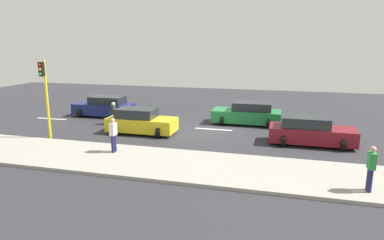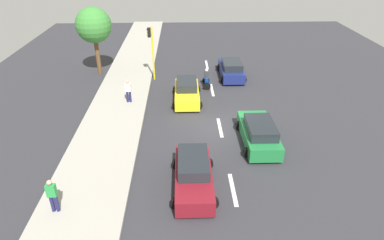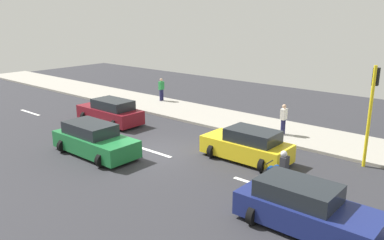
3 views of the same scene
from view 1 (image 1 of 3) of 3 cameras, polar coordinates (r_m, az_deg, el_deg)
ground_plane at (r=21.88m, az=3.62°, el=-1.70°), size 40.00×60.00×0.10m
sidewalk at (r=15.34m, az=-1.66°, el=-7.52°), size 4.00×60.00×0.15m
lane_stripe_far_north at (r=26.87m, az=-22.33°, el=0.19°), size 0.20×2.40×0.01m
lane_stripe_north at (r=23.75m, az=-10.71°, el=-0.61°), size 0.20×2.40×0.01m
lane_stripe_mid at (r=21.86m, az=3.62°, el=-1.56°), size 0.20×2.40×0.01m
lane_stripe_south at (r=21.54m, az=19.47°, el=-2.49°), size 0.20×2.40×0.01m
car_maroon at (r=19.50m, az=19.06°, el=-1.86°), size 2.17×4.45×1.52m
car_yellow_cab at (r=21.01m, az=-8.54°, el=-0.29°), size 2.16×4.13×1.52m
car_green at (r=23.40m, az=9.25°, el=1.02°), size 2.24×4.56×1.52m
car_dark_blue at (r=26.47m, az=-14.35°, el=2.14°), size 2.24×4.40×1.52m
motorcycle at (r=23.56m, az=-12.72°, el=0.78°), size 0.60×1.30×1.53m
pedestrian_near_signal at (r=13.83m, az=27.64°, el=-6.98°), size 0.40×0.24×1.69m
pedestrian_by_tree at (r=17.07m, az=-12.96°, el=-2.28°), size 0.40×0.24×1.69m
traffic_light_corner at (r=20.49m, az=-23.28°, el=4.81°), size 0.49×0.24×4.50m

